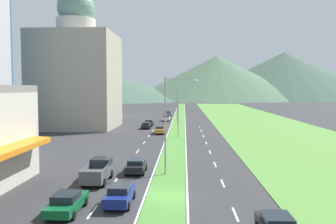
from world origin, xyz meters
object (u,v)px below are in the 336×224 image
(street_lamp_near, at_px, (169,119))
(car_5, at_px, (167,118))
(car_4, at_px, (120,194))
(car_8, at_px, (168,113))
(car_1, at_px, (136,166))
(car_6, at_px, (146,125))
(car_0, at_px, (67,202))
(pickup_truck_0, at_px, (98,171))
(car_3, at_px, (149,123))
(car_7, at_px, (160,130))
(street_lamp_mid, at_px, (176,112))
(street_lamp_far, at_px, (179,103))

(street_lamp_near, xyz_separation_m, car_5, (-3.24, 60.34, -4.97))
(street_lamp_near, height_order, car_5, street_lamp_near)
(car_4, bearing_deg, car_8, 0.15)
(car_1, height_order, car_6, car_1)
(car_0, xyz_separation_m, car_6, (-0.08, 53.38, -0.01))
(car_0, bearing_deg, car_6, 0.09)
(pickup_truck_0, bearing_deg, car_3, 0.28)
(car_6, bearing_deg, street_lamp_near, -170.68)
(car_7, bearing_deg, car_0, 175.37)
(street_lamp_mid, relative_size, car_8, 1.94)
(street_lamp_near, xyz_separation_m, car_8, (-3.56, 78.97, -4.99))
(car_6, xyz_separation_m, car_7, (3.70, -8.72, 0.05))
(car_1, bearing_deg, car_3, 4.13)
(street_lamp_far, distance_m, car_8, 23.47)
(pickup_truck_0, bearing_deg, street_lamp_near, -66.42)
(street_lamp_mid, height_order, car_1, street_lamp_mid)
(car_1, relative_size, car_3, 0.86)
(car_8, bearing_deg, street_lamp_near, -177.42)
(car_0, bearing_deg, street_lamp_near, -30.69)
(car_1, xyz_separation_m, pickup_truck_0, (-3.16, -3.51, 0.24))
(street_lamp_near, bearing_deg, car_1, 169.98)
(car_7, bearing_deg, street_lamp_near, -174.53)
(street_lamp_near, relative_size, car_0, 2.10)
(car_3, distance_m, car_8, 31.41)
(street_lamp_near, distance_m, street_lamp_far, 56.19)
(car_5, bearing_deg, street_lamp_near, -176.92)
(street_lamp_mid, distance_m, car_4, 37.91)
(car_3, distance_m, car_6, 5.80)
(street_lamp_mid, xyz_separation_m, car_0, (-6.89, -39.56, -3.94))
(street_lamp_mid, distance_m, car_1, 28.00)
(street_lamp_mid, relative_size, car_5, 1.81)
(car_6, height_order, car_8, car_8)
(car_3, relative_size, car_5, 1.06)
(street_lamp_near, height_order, car_3, street_lamp_near)
(car_3, xyz_separation_m, car_8, (3.32, 31.24, 0.03))
(car_7, bearing_deg, pickup_truck_0, 174.54)
(street_lamp_mid, bearing_deg, street_lamp_near, -90.19)
(car_6, bearing_deg, car_0, -179.91)
(street_lamp_mid, height_order, car_3, street_lamp_mid)
(street_lamp_mid, bearing_deg, car_7, 122.71)
(car_5, bearing_deg, car_6, 168.83)
(street_lamp_mid, relative_size, car_6, 1.72)
(car_1, bearing_deg, car_7, -0.52)
(car_1, bearing_deg, pickup_truck_0, 138.02)
(car_6, bearing_deg, pickup_truck_0, -179.68)
(car_4, relative_size, pickup_truck_0, 0.85)
(street_lamp_mid, xyz_separation_m, car_7, (-3.27, 5.10, -3.90))
(street_lamp_near, distance_m, car_1, 6.14)
(car_0, distance_m, car_1, 12.51)
(street_lamp_mid, xyz_separation_m, car_1, (-3.57, -27.49, -3.94))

